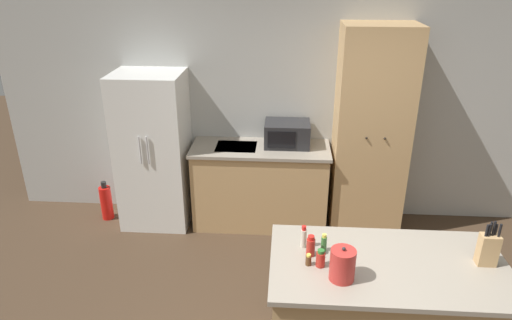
{
  "coord_description": "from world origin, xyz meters",
  "views": [
    {
      "loc": [
        -0.37,
        -2.58,
        2.8
      ],
      "look_at": [
        -0.64,
        1.4,
        1.05
      ],
      "focal_mm": 32.0,
      "sensor_mm": 36.0,
      "label": 1
    }
  ],
  "objects_px": {
    "spice_bottle_pale_salt": "(321,259)",
    "spice_bottle_tall_dark": "(304,237)",
    "microwave": "(287,134)",
    "spice_bottle_green_herb": "(324,243)",
    "knife_block": "(488,249)",
    "kettle": "(342,265)",
    "fire_extinguisher": "(106,202)",
    "pantry_cabinet": "(371,133)",
    "refrigerator": "(154,151)",
    "spice_bottle_short_red": "(308,260)",
    "spice_bottle_amber_oil": "(311,246)"
  },
  "relations": [
    {
      "from": "knife_block",
      "to": "spice_bottle_pale_salt",
      "type": "bearing_deg",
      "value": -174.81
    },
    {
      "from": "knife_block",
      "to": "kettle",
      "type": "height_order",
      "value": "knife_block"
    },
    {
      "from": "spice_bottle_amber_oil",
      "to": "spice_bottle_pale_salt",
      "type": "xyz_separation_m",
      "value": [
        0.06,
        -0.12,
        -0.01
      ]
    },
    {
      "from": "fire_extinguisher",
      "to": "spice_bottle_green_herb",
      "type": "bearing_deg",
      "value": -38.08
    },
    {
      "from": "fire_extinguisher",
      "to": "refrigerator",
      "type": "bearing_deg",
      "value": 2.14
    },
    {
      "from": "microwave",
      "to": "spice_bottle_pale_salt",
      "type": "height_order",
      "value": "microwave"
    },
    {
      "from": "spice_bottle_tall_dark",
      "to": "spice_bottle_amber_oil",
      "type": "bearing_deg",
      "value": -64.5
    },
    {
      "from": "spice_bottle_tall_dark",
      "to": "spice_bottle_short_red",
      "type": "xyz_separation_m",
      "value": [
        0.03,
        -0.21,
        -0.04
      ]
    },
    {
      "from": "fire_extinguisher",
      "to": "pantry_cabinet",
      "type": "bearing_deg",
      "value": 1.33
    },
    {
      "from": "spice_bottle_short_red",
      "to": "knife_block",
      "type": "bearing_deg",
      "value": 4.57
    },
    {
      "from": "microwave",
      "to": "kettle",
      "type": "height_order",
      "value": "microwave"
    },
    {
      "from": "spice_bottle_tall_dark",
      "to": "spice_bottle_pale_salt",
      "type": "distance_m",
      "value": 0.24
    },
    {
      "from": "spice_bottle_green_herb",
      "to": "pantry_cabinet",
      "type": "bearing_deg",
      "value": 72.25
    },
    {
      "from": "knife_block",
      "to": "spice_bottle_pale_salt",
      "type": "distance_m",
      "value": 1.11
    },
    {
      "from": "knife_block",
      "to": "spice_bottle_short_red",
      "type": "height_order",
      "value": "knife_block"
    },
    {
      "from": "fire_extinguisher",
      "to": "spice_bottle_amber_oil",
      "type": "bearing_deg",
      "value": -40.14
    },
    {
      "from": "pantry_cabinet",
      "to": "microwave",
      "type": "height_order",
      "value": "pantry_cabinet"
    },
    {
      "from": "spice_bottle_short_red",
      "to": "spice_bottle_amber_oil",
      "type": "bearing_deg",
      "value": 80.95
    },
    {
      "from": "knife_block",
      "to": "spice_bottle_green_herb",
      "type": "relative_size",
      "value": 2.47
    },
    {
      "from": "refrigerator",
      "to": "spice_bottle_amber_oil",
      "type": "xyz_separation_m",
      "value": [
        1.64,
        -1.93,
        0.14
      ]
    },
    {
      "from": "pantry_cabinet",
      "to": "knife_block",
      "type": "distance_m",
      "value": 2.05
    },
    {
      "from": "microwave",
      "to": "spice_bottle_green_herb",
      "type": "xyz_separation_m",
      "value": [
        0.27,
        -1.97,
        -0.07
      ]
    },
    {
      "from": "microwave",
      "to": "knife_block",
      "type": "distance_m",
      "value": 2.45
    },
    {
      "from": "refrigerator",
      "to": "pantry_cabinet",
      "type": "relative_size",
      "value": 0.77
    },
    {
      "from": "knife_block",
      "to": "spice_bottle_pale_salt",
      "type": "xyz_separation_m",
      "value": [
        -1.1,
        -0.1,
        -0.06
      ]
    },
    {
      "from": "microwave",
      "to": "spice_bottle_short_red",
      "type": "height_order",
      "value": "microwave"
    },
    {
      "from": "microwave",
      "to": "spice_bottle_pale_salt",
      "type": "xyz_separation_m",
      "value": [
        0.24,
        -2.15,
        -0.07
      ]
    },
    {
      "from": "microwave",
      "to": "knife_block",
      "type": "bearing_deg",
      "value": -56.89
    },
    {
      "from": "knife_block",
      "to": "kettle",
      "type": "bearing_deg",
      "value": -167.07
    },
    {
      "from": "knife_block",
      "to": "fire_extinguisher",
      "type": "distance_m",
      "value": 4.02
    },
    {
      "from": "spice_bottle_tall_dark",
      "to": "spice_bottle_short_red",
      "type": "relative_size",
      "value": 2.02
    },
    {
      "from": "refrigerator",
      "to": "microwave",
      "type": "relative_size",
      "value": 3.57
    },
    {
      "from": "spice_bottle_short_red",
      "to": "kettle",
      "type": "distance_m",
      "value": 0.25
    },
    {
      "from": "knife_block",
      "to": "spice_bottle_green_herb",
      "type": "xyz_separation_m",
      "value": [
        -1.07,
        0.08,
        -0.06
      ]
    },
    {
      "from": "spice_bottle_green_herb",
      "to": "spice_bottle_pale_salt",
      "type": "relative_size",
      "value": 1.05
    },
    {
      "from": "spice_bottle_short_red",
      "to": "fire_extinguisher",
      "type": "bearing_deg",
      "value": 138.02
    },
    {
      "from": "spice_bottle_pale_salt",
      "to": "spice_bottle_tall_dark",
      "type": "bearing_deg",
      "value": 116.52
    },
    {
      "from": "pantry_cabinet",
      "to": "spice_bottle_short_red",
      "type": "height_order",
      "value": "pantry_cabinet"
    },
    {
      "from": "kettle",
      "to": "spice_bottle_amber_oil",
      "type": "bearing_deg",
      "value": 127.91
    },
    {
      "from": "pantry_cabinet",
      "to": "spice_bottle_green_herb",
      "type": "xyz_separation_m",
      "value": [
        -0.61,
        -1.92,
        -0.13
      ]
    },
    {
      "from": "pantry_cabinet",
      "to": "spice_bottle_tall_dark",
      "type": "xyz_separation_m",
      "value": [
        -0.75,
        -1.88,
        -0.11
      ]
    },
    {
      "from": "spice_bottle_short_red",
      "to": "spice_bottle_amber_oil",
      "type": "relative_size",
      "value": 0.54
    },
    {
      "from": "microwave",
      "to": "spice_bottle_green_herb",
      "type": "distance_m",
      "value": 1.99
    },
    {
      "from": "refrigerator",
      "to": "spice_bottle_green_herb",
      "type": "distance_m",
      "value": 2.56
    },
    {
      "from": "refrigerator",
      "to": "spice_bottle_tall_dark",
      "type": "bearing_deg",
      "value": -48.93
    },
    {
      "from": "spice_bottle_amber_oil",
      "to": "spice_bottle_green_herb",
      "type": "relative_size",
      "value": 1.17
    },
    {
      "from": "pantry_cabinet",
      "to": "spice_bottle_short_red",
      "type": "xyz_separation_m",
      "value": [
        -0.73,
        -2.09,
        -0.15
      ]
    },
    {
      "from": "refrigerator",
      "to": "spice_bottle_pale_salt",
      "type": "height_order",
      "value": "refrigerator"
    },
    {
      "from": "pantry_cabinet",
      "to": "spice_bottle_amber_oil",
      "type": "bearing_deg",
      "value": -109.7
    },
    {
      "from": "spice_bottle_short_red",
      "to": "spice_bottle_amber_oil",
      "type": "xyz_separation_m",
      "value": [
        0.02,
        0.11,
        0.03
      ]
    }
  ]
}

